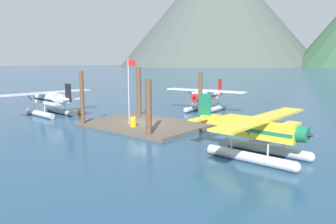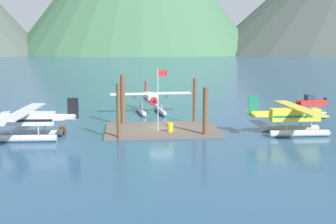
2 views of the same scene
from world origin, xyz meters
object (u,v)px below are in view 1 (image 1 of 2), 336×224
object	(u,v)px
seaplane_yellow_stbd_aft	(259,134)
seaplane_white_bow_centre	(206,99)
flagpole	(129,84)
fuel_drum	(133,122)
mooring_buoy	(80,112)
seaplane_silver_port_aft	(50,102)

from	to	relation	value
seaplane_yellow_stbd_aft	seaplane_white_bow_centre	xyz separation A→B (m)	(-13.33, 14.54, 0.00)
flagpole	fuel_drum	distance (m)	3.57
fuel_drum	mooring_buoy	world-z (taller)	fuel_drum
seaplane_yellow_stbd_aft	seaplane_silver_port_aft	bearing A→B (deg)	179.12
fuel_drum	seaplane_yellow_stbd_aft	distance (m)	12.31
seaplane_silver_port_aft	seaplane_white_bow_centre	size ratio (longest dim) A/B	1.00
fuel_drum	flagpole	bearing A→B (deg)	150.66
fuel_drum	mooring_buoy	xyz separation A→B (m)	(-10.61, 1.79, -0.37)
flagpole	seaplane_yellow_stbd_aft	distance (m)	13.58
flagpole	mooring_buoy	distance (m)	10.38
fuel_drum	seaplane_silver_port_aft	bearing A→B (deg)	-178.07
seaplane_yellow_stbd_aft	mooring_buoy	bearing A→B (deg)	173.41
seaplane_yellow_stbd_aft	flagpole	bearing A→B (deg)	173.91
fuel_drum	seaplane_white_bow_centre	size ratio (longest dim) A/B	0.08
seaplane_silver_port_aft	seaplane_white_bow_centre	bearing A→B (deg)	49.07
mooring_buoy	seaplane_yellow_stbd_aft	distance (m)	23.05
flagpole	seaplane_yellow_stbd_aft	xyz separation A→B (m)	(13.27, -1.41, -2.54)
seaplane_silver_port_aft	seaplane_yellow_stbd_aft	bearing A→B (deg)	-0.88
flagpole	seaplane_yellow_stbd_aft	world-z (taller)	flagpole
seaplane_yellow_stbd_aft	seaplane_white_bow_centre	size ratio (longest dim) A/B	1.00
fuel_drum	seaplane_white_bow_centre	distance (m)	13.77
mooring_buoy	seaplane_silver_port_aft	xyz separation A→B (m)	(-2.73, -2.24, 1.21)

